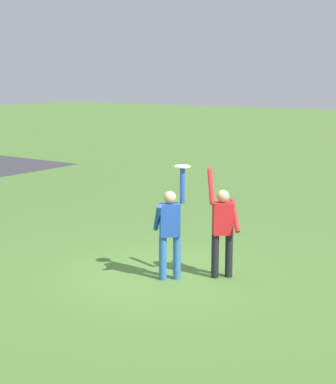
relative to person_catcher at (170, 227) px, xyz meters
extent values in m
plane|color=#4C7533|center=(0.18, 0.15, -0.98)|extent=(120.00, 120.00, 0.00)
cylinder|color=#3366B7|center=(-0.09, 0.10, -0.57)|extent=(0.14, 0.14, 0.82)
cylinder|color=#3366B7|center=(0.09, -0.10, -0.57)|extent=(0.14, 0.14, 0.82)
cube|color=#234CB2|center=(0.00, 0.00, 0.14)|extent=(0.40, 0.41, 0.60)
sphere|color=tan|center=(0.00, 0.00, 0.55)|extent=(0.23, 0.23, 0.23)
cylinder|color=#234CB2|center=(-0.15, 0.17, 0.19)|extent=(0.39, 0.38, 0.59)
cylinder|color=#234CB2|center=(0.15, -0.17, 0.77)|extent=(0.09, 0.09, 0.66)
cylinder|color=black|center=(0.73, -0.82, -0.57)|extent=(0.14, 0.14, 0.82)
cylinder|color=black|center=(0.56, -0.63, -0.57)|extent=(0.14, 0.14, 0.82)
cube|color=red|center=(0.65, -0.72, 0.14)|extent=(0.40, 0.41, 0.60)
sphere|color=tan|center=(0.65, -0.72, 0.55)|extent=(0.23, 0.23, 0.23)
cylinder|color=red|center=(0.80, -0.89, 0.19)|extent=(0.39, 0.38, 0.59)
cylinder|color=red|center=(0.50, -0.56, 0.74)|extent=(0.30, 0.28, 0.65)
cylinder|color=white|center=(0.15, -0.17, 1.11)|extent=(0.28, 0.28, 0.02)
camera|label=1|loc=(-8.62, -6.00, 2.66)|focal=55.92mm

